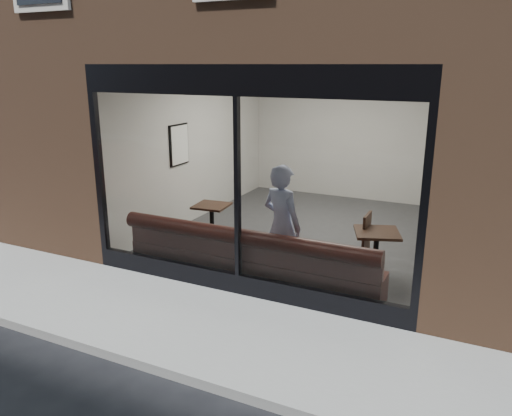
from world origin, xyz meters
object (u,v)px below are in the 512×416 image
at_px(banquette, 251,269).
at_px(cafe_table_left, 211,206).
at_px(cafe_table_right, 377,233).
at_px(person, 282,226).
at_px(cafe_chair_right, 353,254).

bearing_deg(banquette, cafe_table_left, 138.93).
bearing_deg(cafe_table_right, cafe_table_left, 176.14).
distance_m(banquette, person, 0.83).
height_order(banquette, cafe_table_left, cafe_table_left).
distance_m(person, cafe_table_left, 2.07).
bearing_deg(cafe_table_right, banquette, -148.74).
height_order(person, cafe_chair_right, person).
bearing_deg(cafe_chair_right, person, 50.59).
relative_size(banquette, cafe_table_left, 6.86).
height_order(banquette, person, person).
relative_size(person, cafe_table_left, 3.14).
xyz_separation_m(banquette, cafe_table_left, (-1.38, 1.20, 0.52)).
xyz_separation_m(cafe_table_left, cafe_table_right, (3.03, -0.20, 0.00)).
bearing_deg(cafe_table_right, person, -147.07).
xyz_separation_m(banquette, cafe_table_right, (1.65, 1.00, 0.52)).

